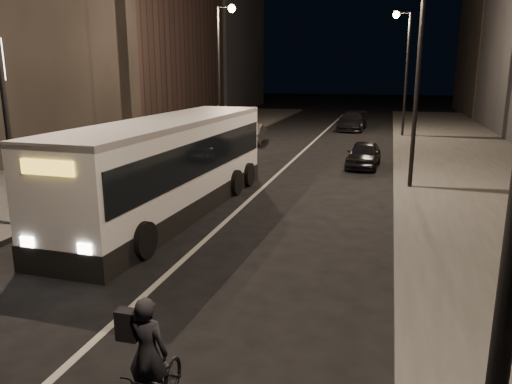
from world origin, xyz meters
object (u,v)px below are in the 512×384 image
Objects in this scene: streetlight_left_far at (222,56)px; car_mid at (252,134)px; city_bus at (171,162)px; car_near at (364,154)px; streetlight_right_far at (403,57)px; streetlight_right_mid at (412,47)px; streetlight_left_near at (6,38)px; cyclist_on_bicycle at (154,378)px; car_far at (352,121)px.

streetlight_left_far is 2.10× the size of car_mid.
car_mid is at bearing 17.49° from streetlight_left_far.
car_near is (5.62, 9.57, -1.04)m from city_bus.
car_mid is at bearing -148.59° from streetlight_right_far.
streetlight_right_mid and streetlight_right_far have the same top height.
streetlight_left_near and streetlight_left_far have the same top height.
city_bus is (3.31, -15.16, -3.70)m from streetlight_left_far.
cyclist_on_bicycle is 18.93m from car_near.
streetlight_left_far is at bearing 10.21° from car_mid.
cyclist_on_bicycle is 0.38× the size of car_far.
streetlight_right_far is 6.74m from car_far.
streetlight_left_far is 15.95m from city_bus.
city_bus is (-7.35, -21.16, -3.70)m from streetlight_right_far.
streetlight_right_mid is 1.00× the size of streetlight_left_near.
cyclist_on_bicycle is (7.24, -6.44, -4.75)m from streetlight_left_near.
streetlight_right_far is at bearing 83.26° from cyclist_on_bicycle.
streetlight_left_far is 5.06m from car_mid.
streetlight_left_far reaches higher than cyclist_on_bicycle.
streetlight_right_far is (0.00, 16.00, 0.00)m from streetlight_right_mid.
car_mid is (-8.93, -5.45, -4.73)m from streetlight_right_far.
streetlight_right_far is 2.10× the size of car_mid.
streetlight_left_near reaches higher than cyclist_on_bicycle.
streetlight_left_near is at bearing 77.39° from car_mid.
car_near is (-1.73, -11.59, -4.75)m from streetlight_right_far.
streetlight_right_mid is 16.00m from streetlight_right_far.
streetlight_left_near reaches higher than city_bus.
streetlight_left_far reaches higher than car_near.
streetlight_right_mid is 2.10× the size of car_mid.
car_near is (8.93, -5.59, -4.75)m from streetlight_left_far.
streetlight_right_mid is at bearing 36.88° from streetlight_left_near.
car_far is (0.04, 33.94, 0.08)m from cyclist_on_bicycle.
streetlight_right_mid is 9.71m from city_bus.
cyclist_on_bicycle is at bearing 95.16° from car_mid.
streetlight_right_mid is at bearing -65.45° from car_near.
streetlight_right_mid is 14.62m from streetlight_left_far.
car_mid is at bearing 98.06° from city_bus.
streetlight_left_near is 18.00m from streetlight_left_far.
streetlight_left_near is 2.10× the size of car_mid.
car_mid is 10.53m from car_far.
car_far is at bearing 134.10° from streetlight_right_far.
car_mid is at bearing 130.26° from streetlight_right_mid.
car_near is 0.76× the size of car_far.
car_far is at bearing 52.54° from streetlight_left_far.
streetlight_left_near is 2.25× the size of car_near.
streetlight_right_far reaches higher than cyclist_on_bicycle.
streetlight_left_far is at bearing 106.18° from cyclist_on_bicycle.
city_bus reaches higher than car_near.
streetlight_right_mid is 20.33m from car_far.
car_far is at bearing 99.86° from streetlight_right_mid.
car_near is 9.46m from car_mid.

